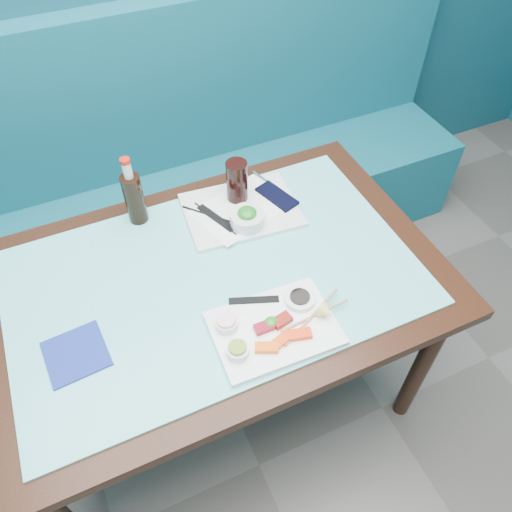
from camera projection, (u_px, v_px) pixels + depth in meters
name	position (u px, v px, depth m)	size (l,w,h in m)	color
booth_bench	(154.00, 199.00, 2.31)	(3.00, 0.56, 1.17)	#0F5362
dining_table	(216.00, 295.00, 1.59)	(1.40, 0.90, 0.75)	black
glass_top	(214.00, 277.00, 1.52)	(1.22, 0.76, 0.01)	#66CCCC
sashimi_plate	(274.00, 328.00, 1.39)	(0.34, 0.24, 0.02)	white
salmon_left	(266.00, 348.00, 1.33)	(0.06, 0.03, 0.02)	#FF5D0A
salmon_mid	(282.00, 340.00, 1.35)	(0.06, 0.03, 0.01)	#FF440A
salmon_right	(300.00, 334.00, 1.36)	(0.06, 0.03, 0.02)	#FF350A
tuna_left	(264.00, 327.00, 1.37)	(0.05, 0.03, 0.02)	maroon
tuna_right	(282.00, 320.00, 1.38)	(0.06, 0.03, 0.02)	maroon
seaweed_garnish	(271.00, 322.00, 1.38)	(0.04, 0.04, 0.02)	#23791B
ramekin_wasabi	(238.00, 351.00, 1.32)	(0.06, 0.06, 0.03)	white
wasabi_fill	(237.00, 347.00, 1.30)	(0.05, 0.05, 0.01)	olive
ramekin_ginger	(226.00, 324.00, 1.37)	(0.06, 0.06, 0.03)	white
ginger_fill	(226.00, 320.00, 1.36)	(0.05, 0.05, 0.01)	#FFE1D1
soy_dish	(300.00, 299.00, 1.43)	(0.09, 0.09, 0.02)	white
soy_fill	(300.00, 296.00, 1.42)	(0.06, 0.06, 0.01)	black
lemon_wedge	(326.00, 312.00, 1.38)	(0.05, 0.05, 0.04)	#F7FF78
chopstick_sleeve	(254.00, 300.00, 1.44)	(0.15, 0.02, 0.00)	black
wooden_chopstick_a	(312.00, 316.00, 1.40)	(0.01, 0.01, 0.25)	#AE7E52
wooden_chopstick_b	(315.00, 315.00, 1.40)	(0.01, 0.01, 0.22)	#AB8150
serving_tray	(241.00, 210.00, 1.70)	(0.38, 0.28, 0.01)	silver
paper_placemat	(241.00, 208.00, 1.70)	(0.30, 0.21, 0.00)	white
seaweed_bowl	(247.00, 219.00, 1.63)	(0.11, 0.11, 0.05)	silver
seaweed_salad	(247.00, 213.00, 1.61)	(0.06, 0.06, 0.03)	#1B761B
cola_glass	(237.00, 181.00, 1.68)	(0.07, 0.07, 0.15)	black
navy_pouch	(277.00, 196.00, 1.73)	(0.07, 0.15, 0.01)	black
fork	(263.00, 179.00, 1.79)	(0.01, 0.01, 0.10)	white
black_chopstick_a	(215.00, 218.00, 1.66)	(0.01, 0.01, 0.21)	black
black_chopstick_b	(217.00, 217.00, 1.66)	(0.01, 0.01, 0.26)	black
tray_sleeve	(216.00, 218.00, 1.66)	(0.03, 0.17, 0.00)	black
cola_bottle_body	(134.00, 199.00, 1.62)	(0.06, 0.06, 0.18)	black
cola_bottle_neck	(127.00, 170.00, 1.53)	(0.03, 0.03, 0.06)	silver
cola_bottle_cap	(125.00, 161.00, 1.50)	(0.03, 0.03, 0.01)	red
blue_napkin	(76.00, 354.00, 1.34)	(0.16, 0.16, 0.01)	navy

